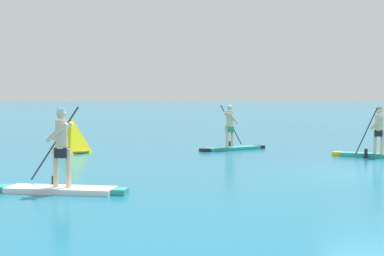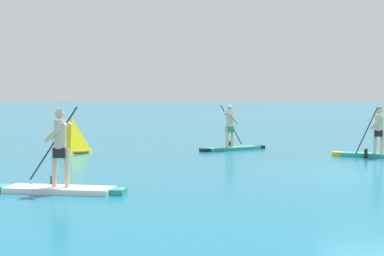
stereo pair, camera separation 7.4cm
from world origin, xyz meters
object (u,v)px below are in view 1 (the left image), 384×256
(paddleboarder_near_left, at_px, (60,175))
(race_marker_buoy, at_px, (72,137))
(paddleboarder_far_right, at_px, (378,148))
(paddleboarder_mid_center, at_px, (232,140))

(paddleboarder_near_left, height_order, race_marker_buoy, paddleboarder_near_left)
(paddleboarder_far_right, height_order, race_marker_buoy, paddleboarder_far_right)
(paddleboarder_near_left, bearing_deg, paddleboarder_far_right, -134.19)
(race_marker_buoy, bearing_deg, paddleboarder_mid_center, 5.80)
(paddleboarder_mid_center, height_order, paddleboarder_far_right, paddleboarder_mid_center)
(paddleboarder_near_left, relative_size, paddleboarder_far_right, 1.03)
(paddleboarder_mid_center, height_order, race_marker_buoy, paddleboarder_mid_center)
(paddleboarder_near_left, bearing_deg, paddleboarder_mid_center, -105.67)
(race_marker_buoy, bearing_deg, paddleboarder_near_left, -83.19)
(paddleboarder_far_right, distance_m, race_marker_buoy, 10.94)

